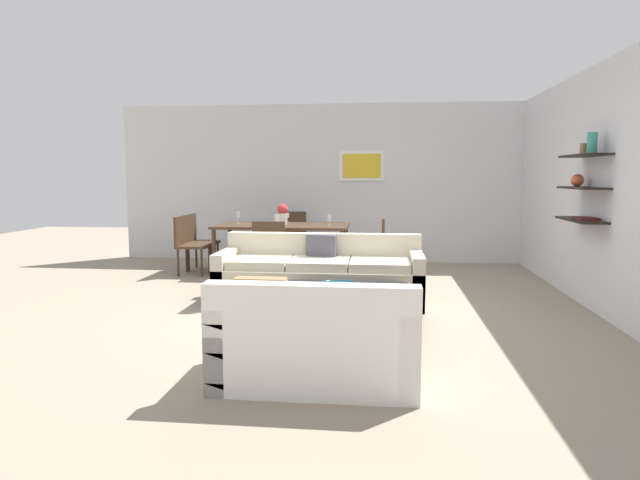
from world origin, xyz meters
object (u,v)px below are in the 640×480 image
at_px(decorative_bowl, 338,286).
at_px(wine_glass_right_near, 329,218).
at_px(dining_chair_foot, 270,248).
at_px(dining_table, 282,229).
at_px(sofa_beige, 320,277).
at_px(coffee_table, 344,310).
at_px(wine_glass_left_far, 237,215).
at_px(centerpiece_vase, 283,213).
at_px(dining_chair_head, 292,234).
at_px(dining_chair_left_near, 188,241).
at_px(dining_chair_right_near, 375,244).
at_px(loveseat_white, 316,341).
at_px(wine_glass_foot, 277,218).
at_px(wine_glass_head, 287,216).
at_px(dining_chair_left_far, 198,238).

distance_m(decorative_bowl, wine_glass_right_near, 2.86).
bearing_deg(decorative_bowl, dining_chair_foot, 118.12).
bearing_deg(dining_table, wine_glass_right_near, -9.58).
distance_m(sofa_beige, decorative_bowl, 1.17).
xyz_separation_m(coffee_table, wine_glass_left_far, (-1.86, 3.09, 0.69)).
relative_size(coffee_table, dining_table, 0.63).
bearing_deg(centerpiece_vase, dining_chair_head, 90.30).
bearing_deg(dining_chair_left_near, dining_chair_right_near, 0.00).
height_order(dining_chair_foot, dining_chair_head, same).
xyz_separation_m(loveseat_white, wine_glass_foot, (-1.03, 3.89, 0.59)).
height_order(dining_chair_head, wine_glass_left_far, wine_glass_left_far).
xyz_separation_m(coffee_table, centerpiece_vase, (-1.14, 2.99, 0.73)).
bearing_deg(wine_glass_head, centerpiece_vase, -89.35).
relative_size(wine_glass_left_far, wine_glass_right_near, 1.14).
xyz_separation_m(dining_chair_foot, wine_glass_head, (-0.00, 1.33, 0.34)).
height_order(wine_glass_head, centerpiece_vase, centerpiece_vase).
bearing_deg(wine_glass_foot, dining_chair_foot, -90.00).
bearing_deg(loveseat_white, dining_chair_right_near, 84.88).
relative_size(loveseat_white, dining_chair_left_far, 1.63).
bearing_deg(dining_chair_left_near, dining_chair_foot, -25.84).
relative_size(loveseat_white, dining_chair_foot, 1.63).
height_order(sofa_beige, loveseat_white, same).
height_order(dining_chair_left_far, dining_chair_left_near, same).
bearing_deg(dining_chair_foot, wine_glass_left_far, 125.25).
distance_m(decorative_bowl, wine_glass_head, 3.55).
height_order(sofa_beige, dining_chair_left_near, dining_chair_left_near).
relative_size(decorative_bowl, wine_glass_right_near, 2.37).
height_order(decorative_bowl, dining_chair_right_near, dining_chair_right_near).
relative_size(dining_chair_right_near, dining_chair_foot, 1.00).
bearing_deg(wine_glass_left_far, dining_chair_foot, -54.75).
relative_size(sofa_beige, loveseat_white, 1.66).
relative_size(coffee_table, dining_chair_left_far, 1.42).
bearing_deg(centerpiece_vase, dining_chair_left_near, -170.29).
bearing_deg(wine_glass_foot, dining_chair_left_near, 171.43).
relative_size(coffee_table, wine_glass_foot, 6.92).
relative_size(sofa_beige, dining_chair_left_far, 2.70).
xyz_separation_m(dining_chair_right_near, wine_glass_head, (-1.40, 0.65, 0.34)).
distance_m(coffee_table, dining_chair_left_near, 3.75).
xyz_separation_m(sofa_beige, wine_glass_right_near, (-0.06, 1.67, 0.57)).
xyz_separation_m(dining_chair_left_far, dining_chair_head, (1.40, 0.68, 0.00)).
distance_m(coffee_table, dining_chair_left_far, 4.09).
bearing_deg(dining_chair_left_far, dining_chair_right_near, -9.00).
height_order(decorative_bowl, dining_chair_foot, dining_chair_foot).
height_order(dining_chair_head, wine_glass_right_near, wine_glass_right_near).
distance_m(decorative_bowl, dining_chair_left_far, 4.00).
relative_size(dining_chair_foot, dining_chair_left_near, 1.00).
height_order(dining_chair_right_near, centerpiece_vase, centerpiece_vase).
bearing_deg(dining_chair_right_near, wine_glass_left_far, 170.80).
bearing_deg(dining_chair_foot, dining_table, 90.00).
relative_size(dining_chair_head, wine_glass_right_near, 5.48).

